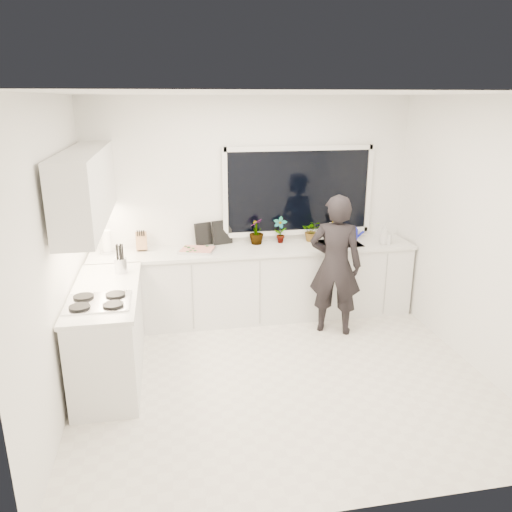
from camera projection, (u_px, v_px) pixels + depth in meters
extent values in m
cube|color=beige|center=(282.00, 377.00, 5.01)|extent=(4.00, 3.50, 0.02)
cube|color=white|center=(251.00, 208.00, 6.25)|extent=(4.00, 0.02, 2.70)
cube|color=white|center=(55.00, 259.00, 4.25)|extent=(0.02, 3.50, 2.70)
cube|color=white|center=(481.00, 237.00, 4.95)|extent=(0.02, 3.50, 2.70)
cube|color=white|center=(287.00, 92.00, 4.19)|extent=(4.00, 3.50, 0.02)
cube|color=black|center=(298.00, 191.00, 6.26)|extent=(1.80, 0.02, 1.00)
cube|color=white|center=(255.00, 284.00, 6.23)|extent=(3.92, 0.58, 0.88)
cube|color=white|center=(109.00, 334.00, 4.91)|extent=(0.58, 1.60, 0.88)
cube|color=silver|center=(256.00, 249.00, 6.08)|extent=(3.94, 0.62, 0.04)
cube|color=silver|center=(105.00, 291.00, 4.77)|extent=(0.62, 1.60, 0.04)
cube|color=white|center=(87.00, 187.00, 4.79)|extent=(0.34, 2.10, 0.70)
cube|color=silver|center=(337.00, 247.00, 6.28)|extent=(0.58, 0.42, 0.14)
cylinder|color=silver|center=(333.00, 231.00, 6.42)|extent=(0.03, 0.03, 0.22)
cube|color=black|center=(98.00, 302.00, 4.43)|extent=(0.56, 0.48, 0.03)
imported|color=black|center=(335.00, 265.00, 5.74)|extent=(0.71, 0.61, 1.65)
cube|color=#B7B8BC|center=(197.00, 250.00, 5.93)|extent=(0.48, 0.41, 0.03)
cube|color=#B64018|center=(197.00, 249.00, 5.92)|extent=(0.44, 0.37, 0.01)
cylinder|color=#1218AB|center=(352.00, 234.00, 6.44)|extent=(0.18, 0.18, 0.13)
cylinder|color=white|center=(107.00, 242.00, 5.84)|extent=(0.14, 0.14, 0.26)
cube|color=olive|center=(141.00, 241.00, 5.95)|extent=(0.13, 0.10, 0.22)
cylinder|color=silver|center=(121.00, 266.00, 5.18)|extent=(0.15, 0.15, 0.16)
cube|color=black|center=(203.00, 234.00, 6.16)|extent=(0.21, 0.09, 0.28)
cube|color=black|center=(222.00, 232.00, 6.20)|extent=(0.25, 0.08, 0.30)
imported|color=#26662D|center=(256.00, 231.00, 6.19)|extent=(0.25, 0.25, 0.32)
imported|color=#26662D|center=(280.00, 230.00, 6.25)|extent=(0.21, 0.18, 0.33)
imported|color=#26662D|center=(312.00, 231.00, 6.33)|extent=(0.30, 0.28, 0.27)
imported|color=#26662D|center=(335.00, 228.00, 6.37)|extent=(0.22, 0.22, 0.31)
imported|color=#D8BF66|center=(384.00, 234.00, 6.18)|extent=(0.13, 0.13, 0.28)
imported|color=#D8BF66|center=(388.00, 236.00, 6.20)|extent=(0.13, 0.13, 0.20)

